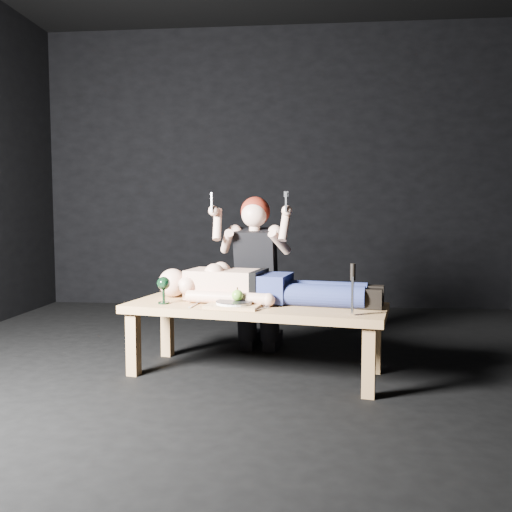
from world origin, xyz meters
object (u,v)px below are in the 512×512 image
object	(u,v)px
serving_tray	(234,306)
carving_knife	(353,289)
goblet	(164,290)
kneeling_woman	(258,273)
lying_man	(267,283)
table	(255,339)

from	to	relation	value
serving_tray	carving_knife	size ratio (longest dim) A/B	1.12
goblet	carving_knife	distance (m)	1.19
kneeling_woman	carving_knife	xyz separation A→B (m)	(0.61, -0.86, 0.01)
lying_man	carving_knife	bearing A→B (deg)	-27.29
table	goblet	size ratio (longest dim) A/B	9.43
kneeling_woman	serving_tray	xyz separation A→B (m)	(-0.08, -0.68, -0.12)
carving_knife	goblet	bearing A→B (deg)	177.75
carving_knife	serving_tray	bearing A→B (deg)	175.95
lying_man	kneeling_woman	distance (m)	0.47
serving_tray	goblet	size ratio (longest dim) A/B	1.90
goblet	table	bearing A→B (deg)	4.03
lying_man	kneeling_woman	size ratio (longest dim) A/B	1.29
serving_tray	carving_knife	distance (m)	0.74
serving_tray	carving_knife	xyz separation A→B (m)	(0.70, -0.19, 0.14)
table	serving_tray	bearing A→B (deg)	-122.02
lying_man	carving_knife	distance (m)	0.66
table	goblet	xyz separation A→B (m)	(-0.58, -0.04, 0.31)
kneeling_woman	goblet	world-z (taller)	kneeling_woman
table	lying_man	world-z (taller)	lying_man
kneeling_woman	lying_man	bearing A→B (deg)	-70.88
kneeling_woman	carving_knife	world-z (taller)	kneeling_woman
lying_man	serving_tray	size ratio (longest dim) A/B	4.61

